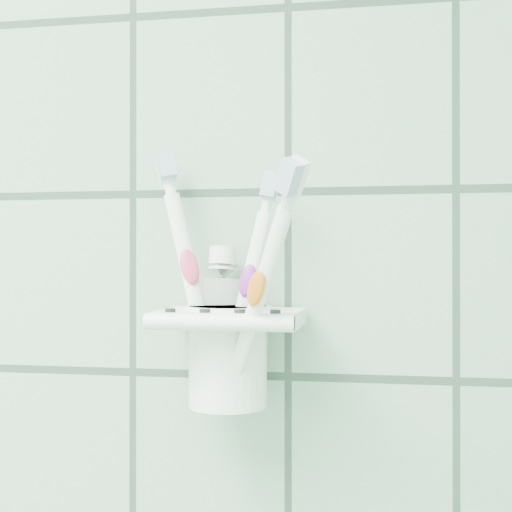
{
  "coord_description": "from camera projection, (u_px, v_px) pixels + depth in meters",
  "views": [
    {
      "loc": [
        0.79,
        0.58,
        1.35
      ],
      "look_at": [
        0.7,
        1.1,
        1.35
      ],
      "focal_mm": 50.0,
      "sensor_mm": 36.0,
      "label": 1
    }
  ],
  "objects": [
    {
      "name": "toothbrush_blue",
      "position": [
        222.0,
        280.0,
        0.57
      ],
      "size": [
        0.04,
        0.04,
        0.19
      ],
      "rotation": [
        -0.17,
        0.2,
        -0.05
      ],
      "color": "white",
      "rests_on": "cup"
    },
    {
      "name": "toothbrush_pink",
      "position": [
        218.0,
        264.0,
        0.57
      ],
      "size": [
        0.06,
        0.05,
        0.21
      ],
      "rotation": [
        -0.26,
        -0.18,
        0.47
      ],
      "color": "white",
      "rests_on": "cup"
    },
    {
      "name": "toothpaste_tube",
      "position": [
        215.0,
        309.0,
        0.59
      ],
      "size": [
        0.04,
        0.04,
        0.13
      ],
      "rotation": [
        -0.12,
        0.07,
        0.32
      ],
      "color": "silver",
      "rests_on": "cup"
    },
    {
      "name": "cup",
      "position": [
        228.0,
        351.0,
        0.58
      ],
      "size": [
        0.07,
        0.07,
        0.08
      ],
      "color": "white",
      "rests_on": "holder_bracket"
    },
    {
      "name": "holder_bracket",
      "position": [
        231.0,
        320.0,
        0.58
      ],
      "size": [
        0.11,
        0.1,
        0.04
      ],
      "color": "white",
      "rests_on": "wall_back"
    },
    {
      "name": "toothbrush_orange",
      "position": [
        228.0,
        266.0,
        0.57
      ],
      "size": [
        0.07,
        0.09,
        0.2
      ],
      "rotation": [
        0.2,
        0.54,
        -0.54
      ],
      "color": "white",
      "rests_on": "cup"
    }
  ]
}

